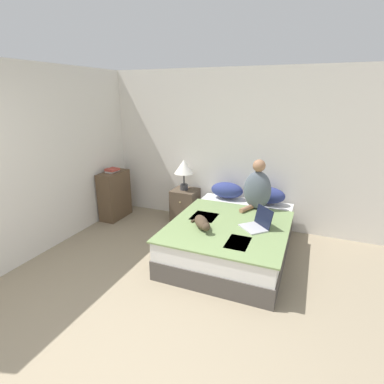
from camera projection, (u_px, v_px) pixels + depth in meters
name	position (u px, v px, depth m)	size (l,w,h in m)	color
wall_back	(225.00, 149.00, 4.99)	(5.04, 0.05, 2.55)	silver
wall_side	(47.00, 160.00, 4.16)	(0.05, 4.54, 2.55)	silver
bed	(232.00, 237.00, 4.18)	(1.52, 2.04, 0.52)	#4C4742
pillow_near	(227.00, 190.00, 4.92)	(0.53, 0.30, 0.26)	navy
pillow_far	(268.00, 195.00, 4.68)	(0.53, 0.30, 0.26)	navy
person_sitting	(257.00, 189.00, 4.39)	(0.40, 0.39, 0.75)	slate
cat_tabby	(202.00, 223.00, 3.80)	(0.37, 0.49, 0.16)	#473828
laptop_open	(257.00, 224.00, 3.82)	(0.44, 0.44, 0.26)	#B7B7BC
nightstand	(185.00, 205.00, 5.27)	(0.43, 0.43, 0.57)	brown
table_lamp	(184.00, 168.00, 5.06)	(0.33, 0.33, 0.53)	#38383D
bookshelf	(115.00, 195.00, 5.37)	(0.30, 0.60, 0.85)	brown
book_stack_top	(112.00, 170.00, 5.23)	(0.20, 0.23, 0.07)	beige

